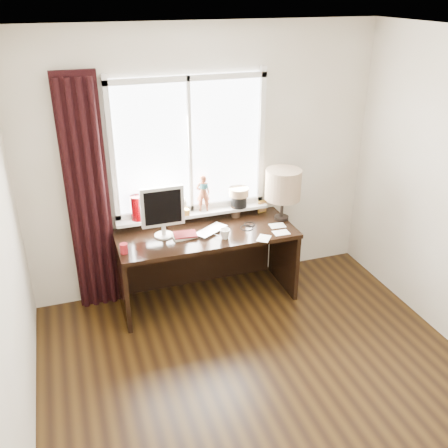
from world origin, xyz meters
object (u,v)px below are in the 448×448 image
object	(u,v)px
monitor	(163,209)
laptop	(211,231)
desk	(204,250)
red_cup	(124,249)
mug	(225,233)
table_lamp	(283,185)

from	to	relation	value
monitor	laptop	bearing A→B (deg)	-7.45
desk	monitor	bearing A→B (deg)	-172.75
laptop	red_cup	size ratio (longest dim) A/B	3.76
mug	red_cup	xyz separation A→B (m)	(-0.93, 0.01, -0.00)
laptop	desk	size ratio (longest dim) A/B	0.20
monitor	table_lamp	world-z (taller)	table_lamp
desk	monitor	distance (m)	0.66
mug	monitor	world-z (taller)	monitor
mug	red_cup	world-z (taller)	mug
monitor	red_cup	bearing A→B (deg)	-151.90
mug	laptop	bearing A→B (deg)	116.66
red_cup	laptop	bearing A→B (deg)	10.53
mug	monitor	distance (m)	0.61
table_lamp	mug	bearing A→B (deg)	-162.10
monitor	mug	bearing A→B (deg)	-23.08
laptop	mug	xyz separation A→B (m)	(0.08, -0.17, 0.04)
laptop	monitor	world-z (taller)	monitor
red_cup	desk	xyz separation A→B (m)	(0.80, 0.27, -0.29)
laptop	table_lamp	xyz separation A→B (m)	(0.76, 0.05, 0.35)
laptop	desk	bearing A→B (deg)	78.79
mug	table_lamp	world-z (taller)	table_lamp
mug	desk	size ratio (longest dim) A/B	0.06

